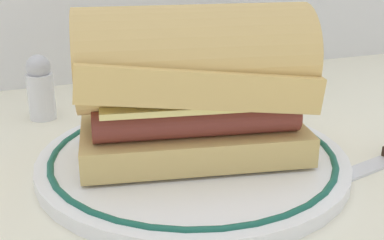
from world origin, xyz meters
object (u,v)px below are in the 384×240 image
(sausage_sandwich, at_px, (192,82))
(salt_shaker, at_px, (40,88))
(drinking_glass, at_px, (267,61))
(plate, at_px, (192,158))

(sausage_sandwich, height_order, salt_shaker, sausage_sandwich)
(sausage_sandwich, distance_m, drinking_glass, 0.25)
(plate, xyz_separation_m, drinking_glass, (0.17, 0.18, 0.03))
(plate, relative_size, drinking_glass, 2.98)
(sausage_sandwich, height_order, drinking_glass, sausage_sandwich)
(plate, height_order, sausage_sandwich, sausage_sandwich)
(plate, height_order, drinking_glass, drinking_glass)
(sausage_sandwich, distance_m, salt_shaker, 0.22)
(drinking_glass, distance_m, salt_shaker, 0.29)
(plate, xyz_separation_m, salt_shaker, (-0.12, 0.18, 0.03))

